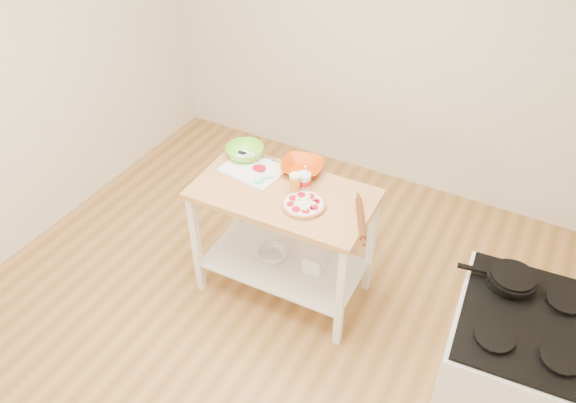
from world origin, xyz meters
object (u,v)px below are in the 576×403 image
at_px(shelf_glass_bowl, 273,254).
at_px(skillet, 511,278).
at_px(pizza, 304,204).
at_px(spatula, 264,180).
at_px(green_bowl, 245,152).
at_px(rolling_pin, 361,219).
at_px(gas_stove, 508,375).
at_px(shelf_bin, 315,262).
at_px(prep_island, 283,221).
at_px(cutting_board, 253,169).
at_px(knife, 251,155).
at_px(yogurt_tub, 304,181).
at_px(beer_pint, 295,184).
at_px(orange_bowl, 302,167).

bearing_deg(shelf_glass_bowl, skillet, -5.95).
xyz_separation_m(pizza, spatula, (-0.35, 0.10, -0.00)).
distance_m(green_bowl, rolling_pin, 1.01).
distance_m(gas_stove, rolling_pin, 1.18).
bearing_deg(green_bowl, shelf_bin, -15.00).
relative_size(prep_island, pizza, 4.29).
bearing_deg(cutting_board, knife, 132.59).
bearing_deg(yogurt_tub, shelf_glass_bowl, -153.88).
distance_m(pizza, cutting_board, 0.52).
height_order(skillet, shelf_bin, skillet).
bearing_deg(skillet, beer_pint, 163.84).
xyz_separation_m(gas_stove, beer_pint, (-1.52, 0.38, 0.50)).
distance_m(beer_pint, rolling_pin, 0.49).
bearing_deg(yogurt_tub, gas_stove, -16.95).
relative_size(cutting_board, spatula, 3.06).
xyz_separation_m(knife, green_bowl, (-0.04, -0.02, 0.02)).
height_order(gas_stove, yogurt_tub, gas_stove).
bearing_deg(orange_bowl, skillet, -15.84).
bearing_deg(pizza, knife, 151.56).
height_order(green_bowl, shelf_glass_bowl, green_bowl).
relative_size(spatula, yogurt_tub, 0.71).
distance_m(green_bowl, beer_pint, 0.54).
height_order(shelf_glass_bowl, shelf_bin, shelf_bin).
bearing_deg(green_bowl, gas_stove, -15.90).
bearing_deg(yogurt_tub, prep_island, -133.92).
bearing_deg(knife, pizza, -35.54).
height_order(rolling_pin, shelf_bin, rolling_pin).
bearing_deg(skillet, rolling_pin, 163.39).
xyz_separation_m(gas_stove, orange_bowl, (-1.59, 0.61, 0.46)).
relative_size(prep_island, skillet, 2.92).
distance_m(prep_island, green_bowl, 0.56).
height_order(spatula, beer_pint, beer_pint).
distance_m(orange_bowl, shelf_glass_bowl, 0.69).
bearing_deg(prep_island, spatula, 168.05).
bearing_deg(beer_pint, knife, 154.80).
bearing_deg(yogurt_tub, orange_bowl, 121.34).
xyz_separation_m(beer_pint, shelf_glass_bowl, (-0.16, -0.02, -0.68)).
bearing_deg(gas_stove, shelf_glass_bowl, 163.06).
xyz_separation_m(gas_stove, cutting_board, (-1.89, 0.47, 0.43)).
xyz_separation_m(prep_island, skillet, (1.45, -0.15, 0.33)).
bearing_deg(green_bowl, spatula, -35.27).
height_order(spatula, orange_bowl, orange_bowl).
xyz_separation_m(orange_bowl, yogurt_tub, (0.10, -0.16, 0.02)).
height_order(green_bowl, yogurt_tub, yogurt_tub).
bearing_deg(gas_stove, prep_island, 162.69).
bearing_deg(rolling_pin, yogurt_tub, 164.14).
bearing_deg(skillet, yogurt_tub, 160.63).
distance_m(spatula, rolling_pin, 0.72).
relative_size(knife, beer_pint, 1.86).
bearing_deg(skillet, pizza, 167.38).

